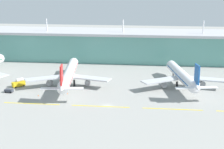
# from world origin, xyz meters

# --- Properties ---
(ground_plane) EXTENTS (600.00, 600.00, 0.00)m
(ground_plane) POSITION_xyz_m (0.00, 0.00, 0.00)
(ground_plane) COLOR gray
(terminal_building) EXTENTS (288.00, 34.00, 30.83)m
(terminal_building) POSITION_xyz_m (-0.00, 97.79, 11.12)
(terminal_building) COLOR #5B9E93
(terminal_building) RESTS_ON ground
(airliner_near_middle) EXTENTS (48.45, 67.69, 18.90)m
(airliner_near_middle) POSITION_xyz_m (-25.77, 30.20, 6.45)
(airliner_near_middle) COLOR white
(airliner_near_middle) RESTS_ON ground
(airliner_far_middle) EXTENTS (47.89, 58.98, 18.90)m
(airliner_far_middle) POSITION_xyz_m (38.09, 34.30, 6.44)
(airliner_far_middle) COLOR white
(airliner_far_middle) RESTS_ON ground
(taxiway_stripe_mid_west) EXTENTS (28.00, 0.70, 0.04)m
(taxiway_stripe_mid_west) POSITION_xyz_m (-37.00, -1.74, 0.02)
(taxiway_stripe_mid_west) COLOR yellow
(taxiway_stripe_mid_west) RESTS_ON ground
(taxiway_stripe_centre) EXTENTS (28.00, 0.70, 0.04)m
(taxiway_stripe_centre) POSITION_xyz_m (-3.00, -1.74, 0.02)
(taxiway_stripe_centre) COLOR yellow
(taxiway_stripe_centre) RESTS_ON ground
(taxiway_stripe_mid_east) EXTENTS (28.00, 0.70, 0.04)m
(taxiway_stripe_mid_east) POSITION_xyz_m (31.00, -1.74, 0.02)
(taxiway_stripe_mid_east) COLOR yellow
(taxiway_stripe_mid_east) RESTS_ON ground
(fuel_truck) EXTENTS (6.92, 6.94, 4.95)m
(fuel_truck) POSITION_xyz_m (-53.27, 24.70, 2.26)
(fuel_truck) COLOR gold
(fuel_truck) RESTS_ON ground
(pushback_tug) EXTENTS (4.68, 3.02, 1.85)m
(pushback_tug) POSITION_xyz_m (-54.75, 13.86, 1.10)
(pushback_tug) COLOR #333842
(pushback_tug) RESTS_ON ground
(safety_cone_left_wingtip) EXTENTS (0.56, 0.56, 0.70)m
(safety_cone_left_wingtip) POSITION_xyz_m (-23.11, 14.83, 0.35)
(safety_cone_left_wingtip) COLOR orange
(safety_cone_left_wingtip) RESTS_ON ground
(safety_cone_nose_front) EXTENTS (0.56, 0.56, 0.70)m
(safety_cone_nose_front) POSITION_xyz_m (-37.41, 10.06, 0.35)
(safety_cone_nose_front) COLOR orange
(safety_cone_nose_front) RESTS_ON ground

